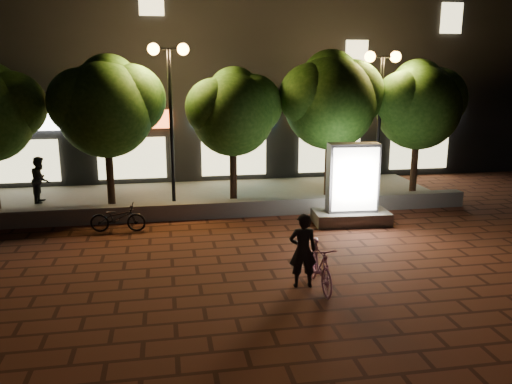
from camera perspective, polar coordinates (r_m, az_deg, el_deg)
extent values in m
plane|color=#502519|center=(12.47, -1.42, -7.75)|extent=(80.00, 80.00, 0.00)
cube|color=slate|center=(16.17, -3.57, -1.85)|extent=(16.00, 0.45, 0.50)
cube|color=slate|center=(18.63, -4.45, -0.48)|extent=(16.00, 5.00, 0.08)
cube|color=black|center=(24.57, -6.23, 14.51)|extent=(28.00, 8.00, 10.00)
cube|color=white|center=(21.20, -24.62, 7.07)|extent=(3.20, 0.12, 0.70)
cube|color=beige|center=(21.38, -24.23, 3.08)|extent=(2.60, 0.10, 1.60)
cube|color=#C34A1D|center=(20.57, -13.69, 7.74)|extent=(3.20, 0.12, 0.70)
cube|color=beige|center=(20.76, -13.47, 3.62)|extent=(2.60, 0.10, 1.60)
cube|color=#4CC4C8|center=(20.71, -2.48, 8.14)|extent=(3.20, 0.12, 0.70)
cube|color=beige|center=(20.90, -2.44, 4.05)|extent=(2.60, 0.10, 1.60)
cube|color=orange|center=(21.61, 8.21, 8.24)|extent=(3.20, 0.12, 0.70)
cube|color=beige|center=(21.79, 8.07, 4.31)|extent=(2.60, 0.10, 1.60)
cube|color=beige|center=(23.17, 17.75, 8.09)|extent=(3.20, 0.12, 0.70)
cube|color=beige|center=(23.34, 17.48, 4.42)|extent=(2.60, 0.10, 1.60)
cube|color=beige|center=(21.86, 10.99, 14.49)|extent=(0.90, 0.10, 1.20)
cube|color=beige|center=(23.65, 20.70, 17.45)|extent=(0.90, 0.10, 1.20)
sphere|color=#315D1B|center=(17.74, -25.28, 8.60)|extent=(2.10, 2.10, 2.10)
cylinder|color=black|center=(17.30, -15.77, 2.08)|extent=(0.24, 0.24, 2.34)
sphere|color=#315D1B|center=(17.04, -16.19, 8.67)|extent=(3.00, 3.00, 3.00)
sphere|color=#315D1B|center=(17.16, -13.67, 9.85)|extent=(2.25, 2.25, 2.25)
sphere|color=#315D1B|center=(16.96, -18.60, 9.33)|extent=(2.10, 2.10, 2.10)
sphere|color=#315D1B|center=(17.34, -15.91, 11.25)|extent=(1.95, 1.95, 1.95)
cylinder|color=black|center=(17.37, -2.51, 2.39)|extent=(0.24, 0.24, 2.21)
sphere|color=#315D1B|center=(17.11, -2.57, 8.47)|extent=(2.70, 2.70, 2.70)
sphere|color=#315D1B|center=(17.39, -0.43, 9.55)|extent=(2.03, 2.03, 2.02)
sphere|color=#315D1B|center=(16.87, -4.58, 9.22)|extent=(1.89, 1.89, 1.89)
sphere|color=#315D1B|center=(17.43, -2.42, 10.78)|extent=(1.76, 1.76, 1.76)
cylinder|color=black|center=(18.07, 7.93, 3.07)|extent=(0.24, 0.24, 2.43)
sphere|color=#315D1B|center=(17.82, 8.15, 9.62)|extent=(3.10, 3.10, 3.10)
sphere|color=#315D1B|center=(18.25, 10.33, 10.57)|extent=(2.33, 2.33, 2.33)
sphere|color=#315D1B|center=(17.46, 6.12, 10.43)|extent=(2.17, 2.17, 2.17)
sphere|color=#315D1B|center=(18.15, 8.19, 12.14)|extent=(2.01, 2.02, 2.02)
cylinder|color=black|center=(19.30, 17.01, 3.07)|extent=(0.24, 0.24, 2.29)
sphere|color=#315D1B|center=(19.07, 17.42, 8.82)|extent=(2.90, 2.90, 2.90)
sphere|color=#315D1B|center=(19.57, 19.12, 9.68)|extent=(2.18, 2.17, 2.17)
sphere|color=#315D1B|center=(18.63, 15.87, 9.60)|extent=(2.03, 2.03, 2.03)
sphere|color=#315D1B|center=(19.39, 17.36, 11.04)|extent=(1.89, 1.88, 1.88)
cylinder|color=black|center=(16.81, -9.28, 6.68)|extent=(0.12, 0.12, 5.00)
cylinder|color=black|center=(16.71, -9.62, 15.22)|extent=(0.90, 0.08, 0.08)
sphere|color=#FFA73F|center=(16.71, -11.21, 15.16)|extent=(0.36, 0.36, 0.36)
sphere|color=#FFA73F|center=(16.72, -8.02, 15.28)|extent=(0.36, 0.36, 0.36)
cylinder|color=black|center=(18.31, 13.35, 6.72)|extent=(0.12, 0.12, 4.80)
cylinder|color=black|center=(18.20, 13.77, 14.24)|extent=(0.90, 0.08, 0.08)
sphere|color=#FFA73F|center=(18.03, 12.41, 14.32)|extent=(0.36, 0.36, 0.36)
sphere|color=#FFA73F|center=(18.39, 15.09, 14.16)|extent=(0.36, 0.36, 0.36)
cube|color=slate|center=(15.73, 10.39, -2.73)|extent=(2.28, 1.25, 0.37)
cube|color=#4C4C51|center=(15.45, 10.57, 1.56)|extent=(1.51, 0.60, 2.03)
cube|color=white|center=(15.20, 10.86, 1.35)|extent=(1.34, 0.12, 1.85)
cube|color=white|center=(15.70, 10.29, 1.76)|extent=(1.34, 0.12, 1.85)
imported|color=#BE77AB|center=(10.99, 6.96, -8.02)|extent=(0.49, 1.68, 1.01)
imported|color=black|center=(10.94, 5.17, -6.41)|extent=(0.61, 0.43, 1.60)
imported|color=black|center=(15.13, -14.94, -2.75)|extent=(1.60, 0.71, 0.81)
imported|color=black|center=(18.90, -22.61, 1.28)|extent=(0.60, 0.76, 1.56)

